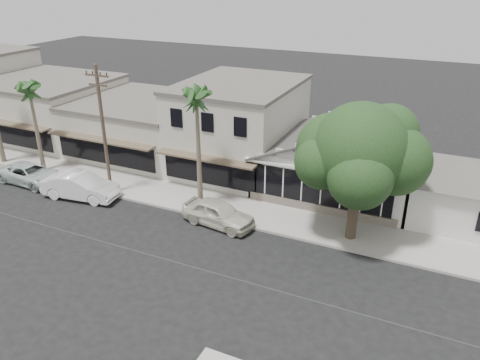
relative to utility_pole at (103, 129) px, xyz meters
The scene contains 14 objects.
ground 11.44m from the utility_pole, 30.02° to the right, with size 140.00×140.00×0.00m, color black.
sidewalk_north 5.06m from the utility_pole, 57.17° to the left, with size 90.00×3.50×0.15m, color #9E9991.
corner_shop 15.93m from the utility_pole, 27.45° to the left, with size 10.40×8.60×5.10m.
side_cottage 23.31m from the utility_pole, 15.84° to the left, with size 6.00×6.00×3.00m, color silver.
row_building_near 10.36m from the utility_pole, 54.14° to the left, with size 8.00×10.00×6.50m, color beige.
row_building_midnear 9.23m from the utility_pole, 109.87° to the left, with size 10.00×10.00×4.20m, color #B8B2A5.
row_building_midfar 16.01m from the utility_pole, 148.42° to the left, with size 11.00×10.00×5.00m, color beige.
utility_pole is the anchor object (origin of this frame).
car_0 9.60m from the utility_pole, ahead, with size 1.87×4.65×1.58m, color beige.
car_1 4.38m from the utility_pole, 139.66° to the right, with size 1.85×5.31×1.75m, color white.
car_2 7.72m from the utility_pole, behind, with size 2.36×5.12×1.42m, color silver.
shade_tree 16.47m from the utility_pole, ahead, with size 7.35×6.64×8.15m.
palm_east 7.10m from the utility_pole, ahead, with size 2.48×2.48×8.44m.
palm_mid 7.63m from the utility_pole, behind, with size 2.97×2.97×7.45m.
Camera 1 is at (11.45, -17.67, 14.41)m, focal length 35.00 mm.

